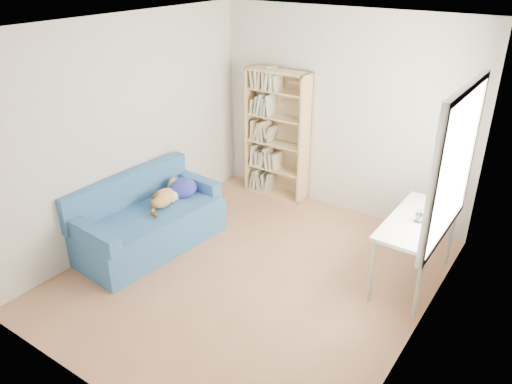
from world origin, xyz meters
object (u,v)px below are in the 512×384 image
(pen_cup, at_px, (419,217))
(bookshelf, at_px, (277,140))
(sofa, at_px, (149,220))
(desk, at_px, (418,226))

(pen_cup, bearing_deg, bookshelf, 155.96)
(sofa, distance_m, bookshelf, 2.13)
(sofa, xyz_separation_m, pen_cup, (2.82, 0.98, 0.48))
(sofa, bearing_deg, bookshelf, 80.92)
(sofa, bearing_deg, pen_cup, 23.82)
(sofa, distance_m, pen_cup, 3.02)
(bookshelf, bearing_deg, desk, -23.11)
(bookshelf, xyz_separation_m, pen_cup, (2.32, -1.04, -0.02))
(sofa, relative_size, bookshelf, 1.01)
(bookshelf, bearing_deg, pen_cup, -24.04)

